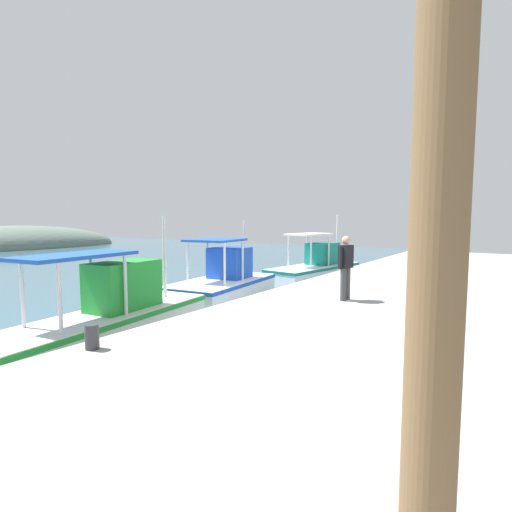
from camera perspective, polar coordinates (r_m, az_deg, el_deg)
name	(u,v)px	position (r m, az deg, el deg)	size (l,w,h in m)	color
water_surface	(4,271)	(26.68, -32.44, -1.85)	(60.00, 60.00, 0.00)	#385B6B
quay_pier	(452,323)	(11.00, 26.33, -8.67)	(36.00, 10.00, 0.80)	#9E9E99
distant_hill_second	(17,248)	(47.30, -31.06, 1.00)	(21.76, 8.51, 4.55)	#596B60
fishing_boat_second	(104,318)	(10.21, -20.96, -8.28)	(6.63, 2.50, 3.05)	silver
fishing_boat_third	(223,282)	(14.90, -4.72, -3.74)	(4.98, 2.80, 2.91)	white
fishing_boat_fourth	(316,268)	(19.51, 8.56, -1.67)	(5.85, 2.58, 3.18)	white
fisherman_standing	(346,265)	(10.76, 12.73, -1.28)	(0.59, 0.31, 1.71)	#3F3F42
mooring_bollard_second	(92,337)	(7.26, -22.46, -10.65)	(0.23, 0.23, 0.42)	#333338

